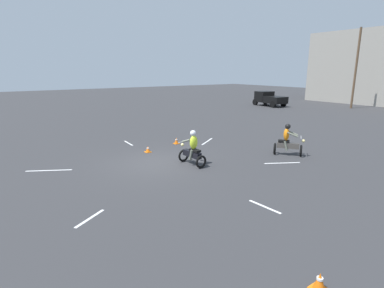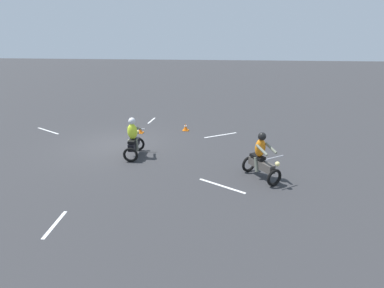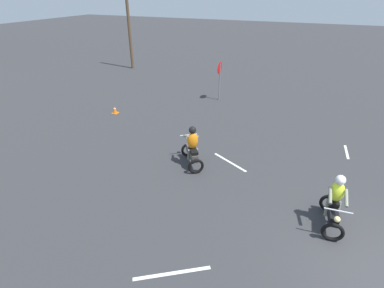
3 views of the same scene
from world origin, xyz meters
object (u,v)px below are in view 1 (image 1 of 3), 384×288
Objects in this scene: motorcycle_rider_foreground at (192,150)px; utility_pole_far at (356,69)px; motorcycle_rider_background at (288,142)px; traffic_cone_mid_left at (176,141)px; traffic_cone_near_right at (148,149)px; traffic_cone_mid_center at (320,282)px; pickup_truck at (269,98)px.

motorcycle_rider_foreground is 0.19× the size of utility_pole_far.
traffic_cone_mid_left is (-5.38, -3.42, -0.55)m from motorcycle_rider_background.
utility_pole_far reaches higher than motorcycle_rider_foreground.
motorcycle_rider_foreground reaches higher than traffic_cone_near_right.
traffic_cone_mid_center is 33.83m from utility_pole_far.
motorcycle_rider_background is (1.44, 4.98, 0.00)m from motorcycle_rider_foreground.
motorcycle_rider_background is at bearing 50.79° from traffic_cone_near_right.
utility_pole_far is at bearing 10.06° from motorcycle_rider_foreground.
utility_pole_far reaches higher than motorcycle_rider_background.
pickup_truck is 32.56m from traffic_cone_mid_center.
motorcycle_rider_foreground is at bearing -52.49° from motorcycle_rider_background.
pickup_truck is (-14.01, 21.23, 0.20)m from motorcycle_rider_foreground.
traffic_cone_mid_center is 1.04× the size of traffic_cone_mid_left.
traffic_cone_near_right is 0.85× the size of traffic_cone_mid_center.
utility_pole_far is at bearing 96.86° from traffic_cone_mid_left.
motorcycle_rider_foreground is 25.44m from pickup_truck.
traffic_cone_mid_center is at bearing -132.05° from pickup_truck.
traffic_cone_mid_left reaches higher than traffic_cone_near_right.
motorcycle_rider_foreground is 4.31× the size of traffic_cone_mid_center.
traffic_cone_near_right is at bearing 170.65° from traffic_cone_mid_center.
traffic_cone_mid_left is 26.30m from utility_pole_far.
traffic_cone_near_right is 0.88× the size of traffic_cone_mid_left.
traffic_cone_mid_center reaches higher than traffic_cone_mid_left.
traffic_cone_mid_left is at bearing 63.99° from motorcycle_rider_foreground.
traffic_cone_mid_left is 0.04× the size of utility_pole_far.
traffic_cone_mid_center is at bearing -18.88° from traffic_cone_mid_left.
pickup_truck is at bearing -138.86° from utility_pole_far.
utility_pole_far is (-7.03, 27.33, 3.71)m from motorcycle_rider_foreground.
traffic_cone_near_right is (-4.64, -5.69, -0.57)m from motorcycle_rider_background.
motorcycle_rider_background is at bearing 32.45° from traffic_cone_mid_left.
traffic_cone_near_right is at bearing 98.11° from motorcycle_rider_foreground.
traffic_cone_mid_center reaches higher than traffic_cone_near_right.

